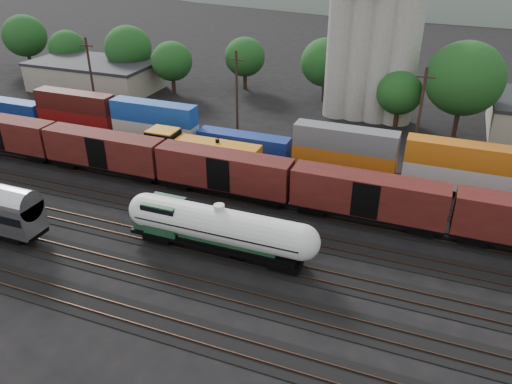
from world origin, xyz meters
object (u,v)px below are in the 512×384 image
(orange_locomotive, at_px, (196,151))
(green_locomotive, at_px, (202,228))
(grain_silo, at_px, (371,44))
(tank_car_a, at_px, (220,227))

(orange_locomotive, bearing_deg, green_locomotive, -60.77)
(green_locomotive, bearing_deg, grain_silo, 80.02)
(tank_car_a, xyz_separation_m, orange_locomotive, (-10.16, 15.00, -0.35))
(grain_silo, bearing_deg, green_locomotive, -99.98)
(tank_car_a, bearing_deg, orange_locomotive, 124.12)
(green_locomotive, xyz_separation_m, orange_locomotive, (-8.39, 15.00, 0.13))
(green_locomotive, distance_m, orange_locomotive, 17.19)
(green_locomotive, distance_m, tank_car_a, 1.84)
(orange_locomotive, xyz_separation_m, grain_silo, (15.61, 26.00, 8.78))
(green_locomotive, distance_m, grain_silo, 42.57)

